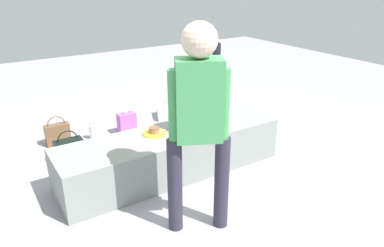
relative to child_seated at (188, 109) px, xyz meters
name	(u,v)px	position (x,y,z in m)	size (l,w,h in m)	color
ground_plane	(173,172)	(-0.16, 0.03, -0.63)	(12.00, 12.00, 0.00)	#97959E
concrete_ledge	(172,153)	(-0.16, 0.03, -0.42)	(2.17, 0.58, 0.42)	gray
child_seated	(188,109)	(0.00, 0.00, 0.00)	(0.28, 0.32, 0.48)	navy
adult_standing	(199,114)	(-0.40, -0.78, 0.29)	(0.42, 0.31, 1.54)	#2C2839
cake_plate	(154,132)	(-0.31, 0.10, -0.19)	(0.22, 0.22, 0.07)	yellow
gift_bag	(127,123)	(-0.16, 1.15, -0.50)	(0.21, 0.12, 0.30)	#B259BF
railing_post	(216,91)	(1.08, 1.04, -0.27)	(0.36, 0.36, 0.99)	black
water_bottle_near_gift	(93,131)	(-0.57, 1.21, -0.54)	(0.07, 0.07, 0.21)	silver
water_bottle_far_side	(181,130)	(0.32, 0.68, -0.53)	(0.06, 0.06, 0.22)	silver
party_cup_red	(104,157)	(-0.65, 0.60, -0.58)	(0.09, 0.09, 0.10)	red
cake_box_white	(168,113)	(0.52, 1.35, -0.57)	(0.30, 0.31, 0.12)	white
handbag_black_leather	(69,150)	(-0.95, 0.79, -0.50)	(0.28, 0.13, 0.35)	black
handbag_brown_canvas	(58,134)	(-0.94, 1.29, -0.51)	(0.27, 0.11, 0.34)	brown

